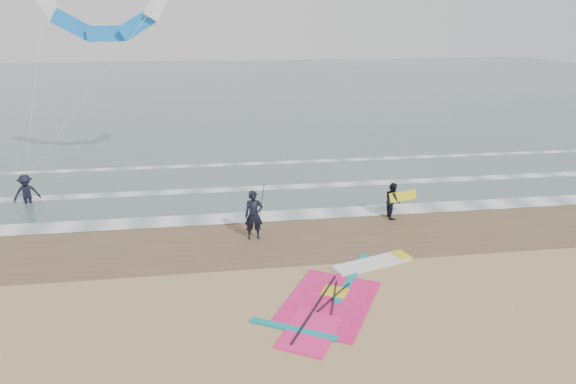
{
  "coord_description": "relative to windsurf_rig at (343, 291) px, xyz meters",
  "views": [
    {
      "loc": [
        -4.2,
        -12.1,
        8.18
      ],
      "look_at": [
        -1.73,
        5.0,
        2.2
      ],
      "focal_mm": 32.0,
      "sensor_mm": 36.0,
      "label": 1
    }
  ],
  "objects": [
    {
      "name": "ground",
      "position": [
        0.49,
        -1.57,
        -0.04
      ],
      "size": [
        120.0,
        120.0,
        0.0
      ],
      "primitive_type": "plane",
      "color": "tan",
      "rests_on": "ground"
    },
    {
      "name": "sea_water",
      "position": [
        0.49,
        46.43,
        -0.03
      ],
      "size": [
        120.0,
        80.0,
        0.02
      ],
      "primitive_type": "cube",
      "color": "#47605E",
      "rests_on": "ground"
    },
    {
      "name": "wet_sand_band",
      "position": [
        0.49,
        4.43,
        -0.03
      ],
      "size": [
        120.0,
        5.0,
        0.01
      ],
      "primitive_type": "cube",
      "color": "brown",
      "rests_on": "ground"
    },
    {
      "name": "foam_waterline",
      "position": [
        0.49,
        8.87,
        -0.01
      ],
      "size": [
        120.0,
        9.15,
        0.02
      ],
      "color": "white",
      "rests_on": "ground"
    },
    {
      "name": "windsurf_rig",
      "position": [
        0.0,
        0.0,
        0.0
      ],
      "size": [
        5.95,
        5.64,
        0.14
      ],
      "color": "white",
      "rests_on": "ground"
    },
    {
      "name": "person_standing",
      "position": [
        -2.4,
        4.47,
        0.93
      ],
      "size": [
        0.7,
        0.46,
        1.93
      ],
      "primitive_type": "imported",
      "rotation": [
        0.0,
        0.0,
        -0.0
      ],
      "color": "black",
      "rests_on": "ground"
    },
    {
      "name": "person_walking",
      "position": [
        3.57,
        5.8,
        0.73
      ],
      "size": [
        0.6,
        0.77,
        1.55
      ],
      "primitive_type": "imported",
      "rotation": [
        0.0,
        0.0,
        1.55
      ],
      "color": "black",
      "rests_on": "ground"
    },
    {
      "name": "person_wading",
      "position": [
        -12.3,
        9.74,
        0.84
      ],
      "size": [
        1.27,
        0.94,
        1.75
      ],
      "primitive_type": "imported",
      "rotation": [
        0.0,
        0.0,
        0.29
      ],
      "color": "black",
      "rests_on": "ground"
    },
    {
      "name": "held_pole",
      "position": [
        -2.1,
        4.47,
        1.38
      ],
      "size": [
        0.17,
        0.86,
        1.82
      ],
      "color": "black",
      "rests_on": "ground"
    },
    {
      "name": "carried_kiteboard",
      "position": [
        3.97,
        5.7,
        0.94
      ],
      "size": [
        1.3,
        0.51,
        0.39
      ],
      "color": "yellow",
      "rests_on": "ground"
    },
    {
      "name": "surf_kite",
      "position": [
        -8.81,
        13.71,
        8.02
      ],
      "size": [
        6.92,
        4.34,
        8.66
      ],
      "color": "white",
      "rests_on": "ground"
    }
  ]
}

